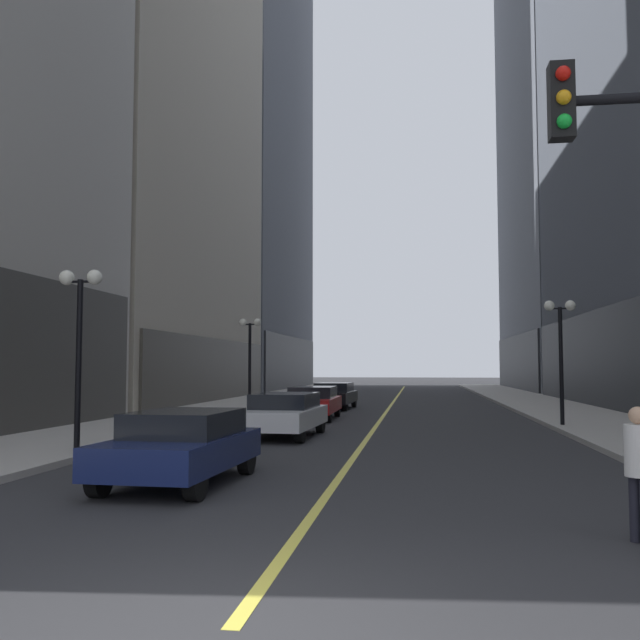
% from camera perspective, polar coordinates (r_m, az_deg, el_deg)
% --- Properties ---
extents(ground_plane, '(200.00, 200.00, 0.00)m').
position_cam_1_polar(ground_plane, '(40.67, 5.97, -6.87)').
color(ground_plane, '#2D2D30').
extents(sidewalk_left, '(4.50, 78.00, 0.15)m').
position_cam_1_polar(sidewalk_left, '(41.79, -5.48, -6.68)').
color(sidewalk_left, '#ADA8A0').
rests_on(sidewalk_left, ground).
extents(sidewalk_right, '(4.50, 78.00, 0.15)m').
position_cam_1_polar(sidewalk_right, '(41.19, 17.60, -6.56)').
color(sidewalk_right, '#ADA8A0').
rests_on(sidewalk_right, ground).
extents(lane_centre_stripe, '(0.16, 70.00, 0.01)m').
position_cam_1_polar(lane_centre_stripe, '(40.67, 5.97, -6.86)').
color(lane_centre_stripe, '#E5D64C').
rests_on(lane_centre_stripe, ground).
extents(building_left_mid, '(16.09, 24.00, 31.80)m').
position_cam_1_polar(building_left_mid, '(46.84, -18.06, 13.34)').
color(building_left_mid, '#B7AD99').
rests_on(building_left_mid, ground).
extents(building_left_far, '(15.97, 26.00, 72.23)m').
position_cam_1_polar(building_left_far, '(76.47, -8.53, 22.49)').
color(building_left_far, slate).
rests_on(building_left_far, ground).
extents(building_right_far, '(12.64, 26.00, 55.05)m').
position_cam_1_polar(building_right_far, '(71.92, 20.67, 16.98)').
color(building_right_far, slate).
rests_on(building_right_far, ground).
extents(car_navy, '(2.07, 4.12, 1.32)m').
position_cam_1_polar(car_navy, '(13.03, -11.34, -10.03)').
color(car_navy, '#141E4C').
rests_on(car_navy, ground).
extents(car_white, '(2.14, 4.56, 1.32)m').
position_cam_1_polar(car_white, '(21.31, -2.98, -7.67)').
color(car_white, silver).
rests_on(car_white, ground).
extents(car_red, '(1.99, 4.65, 1.32)m').
position_cam_1_polar(car_red, '(28.45, -0.61, -6.72)').
color(car_red, '#B21919').
rests_on(car_red, ground).
extents(car_black, '(2.06, 4.79, 1.32)m').
position_cam_1_polar(car_black, '(35.40, 1.14, -6.16)').
color(car_black, black).
rests_on(car_black, ground).
extents(pedestrian_in_white_shirt, '(0.47, 0.47, 1.65)m').
position_cam_1_polar(pedestrian_in_white_shirt, '(9.43, 24.82, -10.69)').
color(pedestrian_in_white_shirt, black).
rests_on(pedestrian_in_white_shirt, ground).
extents(street_lamp_left_near, '(1.06, 0.36, 4.43)m').
position_cam_1_polar(street_lamp_left_near, '(17.30, -19.20, 0.07)').
color(street_lamp_left_near, black).
rests_on(street_lamp_left_near, ground).
extents(street_lamp_left_far, '(1.06, 0.36, 4.43)m').
position_cam_1_polar(street_lamp_left_far, '(33.03, -5.80, -1.91)').
color(street_lamp_left_far, black).
rests_on(street_lamp_left_far, ground).
extents(street_lamp_right_mid, '(1.06, 0.36, 4.43)m').
position_cam_1_polar(street_lamp_right_mid, '(25.27, 19.21, -1.11)').
color(street_lamp_right_mid, black).
rests_on(street_lamp_right_mid, ground).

